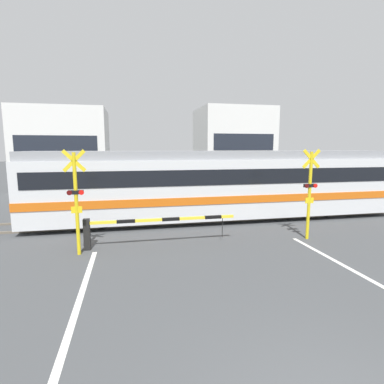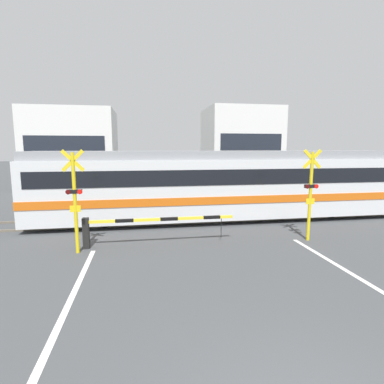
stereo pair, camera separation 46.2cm
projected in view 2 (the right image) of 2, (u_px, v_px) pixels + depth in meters
rail_track_near at (187, 223)px, 12.99m from camera, size 50.00×0.10×0.08m
rail_track_far at (182, 216)px, 14.39m from camera, size 50.00×0.10×0.08m
commuter_train at (221, 183)px, 13.73m from camera, size 16.65×2.89×3.14m
crossing_barrier_near at (133, 225)px, 9.99m from camera, size 5.06×0.20×1.02m
crossing_barrier_far at (218, 195)px, 16.41m from camera, size 5.06×0.20×1.02m
crossing_signal_left at (75, 197)px, 9.17m from camera, size 0.68×0.15×3.23m
crossing_signal_right at (310, 191)px, 10.46m from camera, size 0.68×0.15×3.23m
pedestrian at (190, 187)px, 17.97m from camera, size 0.38×0.22×1.62m
building_left_of_street at (74, 149)px, 25.56m from camera, size 6.97×5.87×6.47m
building_right_of_street at (240, 146)px, 27.98m from camera, size 6.37×5.87×6.88m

